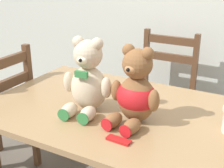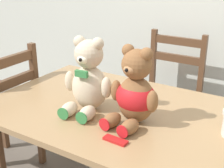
# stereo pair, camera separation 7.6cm
# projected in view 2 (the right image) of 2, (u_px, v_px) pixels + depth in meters

# --- Properties ---
(dining_table) EXTENTS (1.50, 0.90, 0.72)m
(dining_table) POSITION_uv_depth(u_px,v_px,m) (127.00, 126.00, 1.65)
(dining_table) COLOR #9E7A51
(dining_table) RESTS_ON ground_plane
(wooden_chair_behind) EXTENTS (0.45, 0.39, 0.94)m
(wooden_chair_behind) POSITION_uv_depth(u_px,v_px,m) (169.00, 93.00, 2.45)
(wooden_chair_behind) COLOR brown
(wooden_chair_behind) RESTS_ON ground_plane
(wooden_chair_side) EXTENTS (0.44, 0.40, 0.94)m
(wooden_chair_side) POSITION_uv_depth(u_px,v_px,m) (3.00, 112.00, 2.16)
(wooden_chair_side) COLOR brown
(wooden_chair_side) RESTS_ON ground_plane
(teddy_bear_left) EXTENTS (0.27, 0.28, 0.38)m
(teddy_bear_left) POSITION_uv_depth(u_px,v_px,m) (88.00, 80.00, 1.58)
(teddy_bear_left) COLOR beige
(teddy_bear_left) RESTS_ON dining_table
(teddy_bear_right) EXTENTS (0.26, 0.28, 0.37)m
(teddy_bear_right) POSITION_uv_depth(u_px,v_px,m) (135.00, 93.00, 1.46)
(teddy_bear_right) COLOR brown
(teddy_bear_right) RESTS_ON dining_table
(chocolate_bar) EXTENTS (0.11, 0.04, 0.01)m
(chocolate_bar) POSITION_uv_depth(u_px,v_px,m) (115.00, 140.00, 1.34)
(chocolate_bar) COLOR red
(chocolate_bar) RESTS_ON dining_table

